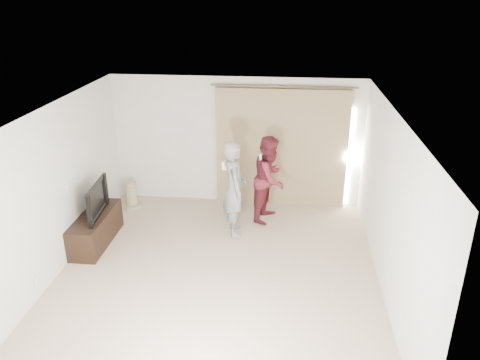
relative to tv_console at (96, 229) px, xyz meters
name	(u,v)px	position (x,y,z in m)	size (l,w,h in m)	color
floor	(218,274)	(2.27, -0.74, -0.27)	(5.50, 5.50, 0.00)	#BDA58D
wall_back	(237,141)	(2.27, 2.01, 1.03)	(5.00, 0.04, 2.60)	silver
wall_left	(54,192)	(-0.23, -0.74, 1.03)	(0.04, 5.50, 2.60)	silver
ceiling	(214,113)	(2.27, -0.74, 2.33)	(5.00, 5.50, 0.01)	silver
curtain	(282,149)	(3.18, 1.94, 0.93)	(2.80, 0.11, 2.46)	tan
tv_console	(96,229)	(0.00, 0.00, 0.00)	(0.49, 1.41, 0.54)	black
tv	(92,200)	(0.00, 0.00, 0.56)	(1.02, 0.13, 0.59)	black
scratching_post	(132,197)	(0.17, 1.47, -0.05)	(0.41, 0.41, 0.54)	tan
person_man	(234,189)	(2.38, 0.62, 0.61)	(0.56, 0.72, 1.75)	gray
person_woman	(270,179)	(2.98, 1.26, 0.56)	(0.85, 0.96, 1.66)	maroon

